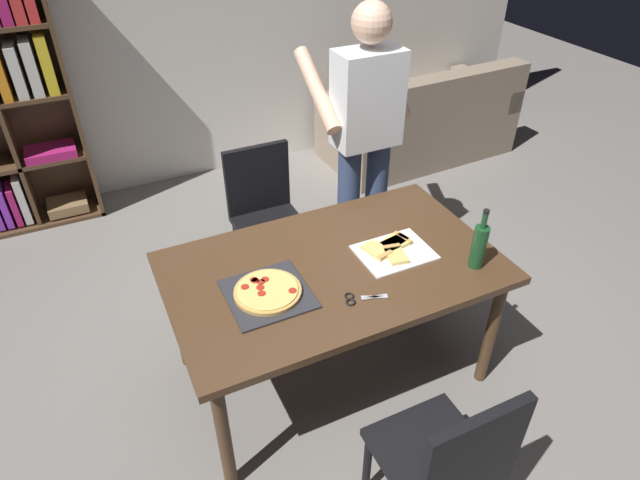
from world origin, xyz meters
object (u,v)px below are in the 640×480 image
Objects in this scene: chair_near_camera at (448,460)px; pepperoni_pizza_on_tray at (268,292)px; wine_bottle at (479,245)px; kitchen_scissors at (359,298)px; dining_table at (333,277)px; couch at (421,125)px; person_serving_pizza at (364,135)px; chair_far_side at (265,208)px.

chair_near_camera is 2.47× the size of pepperoni_pizza_on_tray.
wine_bottle reaches higher than kitchen_scissors.
couch reaches higher than dining_table.
couch is (1.90, 2.96, -0.21)m from chair_near_camera.
dining_table is 1.00m from person_serving_pizza.
dining_table is at bearing 88.35° from kitchen_scissors.
wine_bottle is (0.61, 0.67, 0.36)m from chair_near_camera.
chair_far_side is 0.52× the size of couch.
couch is at bearing 42.18° from pepperoni_pizza_on_tray.
dining_table is 2.78m from couch.
couch is 2.68m from wine_bottle.
person_serving_pizza is 4.80× the size of pepperoni_pizza_on_tray.
dining_table is 0.71m from wine_bottle.
wine_bottle is at bearing -88.00° from person_serving_pizza.
dining_table is 5.03× the size of wine_bottle.
person_serving_pizza is 8.82× the size of kitchen_scissors.
kitchen_scissors is (-1.91, -2.25, 0.45)m from couch.
pepperoni_pizza_on_tray is (-2.26, -2.05, 0.46)m from couch.
dining_table is at bearing 154.24° from wine_bottle.
person_serving_pizza is (0.58, 0.75, 0.32)m from dining_table.
dining_table is at bearing -90.00° from chair_far_side.
pepperoni_pizza_on_tray is 1.01m from wine_bottle.
kitchen_scissors is (-0.58, -1.01, -0.24)m from person_serving_pizza.
pepperoni_pizza_on_tray is 0.41m from kitchen_scissors.
dining_table is at bearing -133.77° from couch.
chair_far_side reaches higher than couch.
chair_near_camera is 0.98m from wine_bottle.
chair_near_camera is (-0.00, -0.97, -0.16)m from dining_table.
person_serving_pizza reaches higher than chair_far_side.
kitchen_scissors is (-0.62, 0.03, -0.11)m from wine_bottle.
kitchen_scissors is at bearing -130.29° from couch.
person_serving_pizza is at bearing 71.46° from chair_near_camera.
couch is 2.99m from kitchen_scissors.
couch is (1.90, 1.02, -0.21)m from chair_far_side.
chair_near_camera is 1.94m from chair_far_side.
chair_far_side reaches higher than pepperoni_pizza_on_tray.
chair_near_camera reaches higher than dining_table.
dining_table is 0.91× the size of couch.
wine_bottle reaches higher than couch.
couch is 5.50× the size of wine_bottle.
chair_far_side is at bearing 70.71° from pepperoni_pizza_on_tray.
chair_near_camera is 0.74m from kitchen_scissors.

